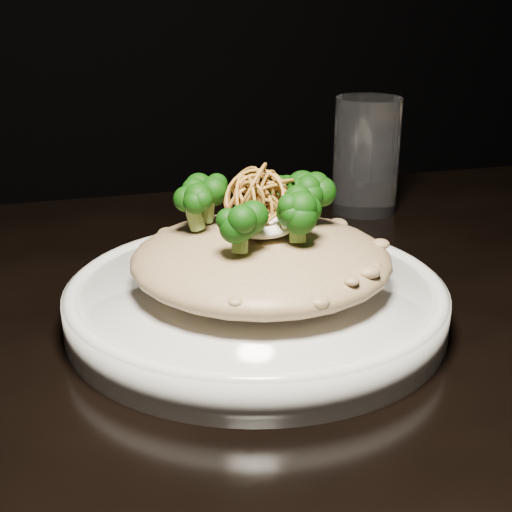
# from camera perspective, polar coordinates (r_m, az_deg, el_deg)

# --- Properties ---
(table) EXTENTS (1.10, 0.80, 0.75)m
(table) POSITION_cam_1_polar(r_m,az_deg,el_deg) (0.63, 8.15, -11.35)
(table) COLOR black
(table) RESTS_ON ground
(plate) EXTENTS (0.30, 0.30, 0.03)m
(plate) POSITION_cam_1_polar(r_m,az_deg,el_deg) (0.56, 0.00, -3.78)
(plate) COLOR silver
(plate) RESTS_ON table
(risotto) EXTENTS (0.20, 0.20, 0.04)m
(risotto) POSITION_cam_1_polar(r_m,az_deg,el_deg) (0.55, 0.41, -0.24)
(risotto) COLOR brown
(risotto) RESTS_ON plate
(broccoli) EXTENTS (0.15, 0.15, 0.05)m
(broccoli) POSITION_cam_1_polar(r_m,az_deg,el_deg) (0.54, -0.03, 4.78)
(broccoli) COLOR black
(broccoli) RESTS_ON risotto
(cheese) EXTENTS (0.06, 0.06, 0.02)m
(cheese) POSITION_cam_1_polar(r_m,az_deg,el_deg) (0.53, 0.32, 2.60)
(cheese) COLOR silver
(cheese) RESTS_ON risotto
(shallots) EXTENTS (0.05, 0.05, 0.03)m
(shallots) POSITION_cam_1_polar(r_m,az_deg,el_deg) (0.53, 0.25, 5.24)
(shallots) COLOR brown
(shallots) RESTS_ON cheese
(drinking_glass) EXTENTS (0.08, 0.08, 0.13)m
(drinking_glass) POSITION_cam_1_polar(r_m,az_deg,el_deg) (0.83, 8.80, 7.95)
(drinking_glass) COLOR white
(drinking_glass) RESTS_ON table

